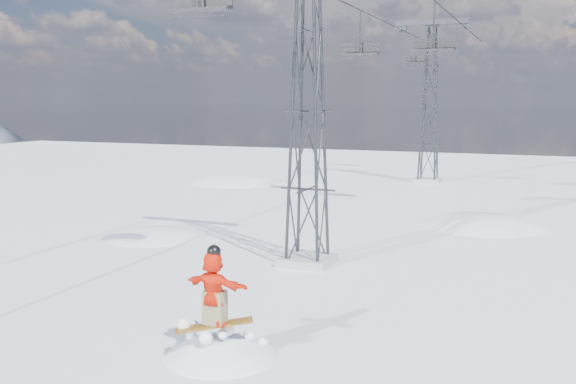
% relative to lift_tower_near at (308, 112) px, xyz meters
% --- Properties ---
extents(ground, '(120.00, 120.00, 0.00)m').
position_rel_lift_tower_near_xyz_m(ground, '(-0.80, -8.00, -5.47)').
color(ground, white).
rests_on(ground, ground).
extents(snow_terrain, '(39.00, 37.00, 22.00)m').
position_rel_lift_tower_near_xyz_m(snow_terrain, '(-5.57, 13.24, -15.06)').
color(snow_terrain, white).
rests_on(snow_terrain, ground).
extents(lift_tower_near, '(5.20, 1.80, 11.43)m').
position_rel_lift_tower_near_xyz_m(lift_tower_near, '(0.00, 0.00, 0.00)').
color(lift_tower_near, '#999999').
rests_on(lift_tower_near, ground).
extents(lift_tower_far, '(5.20, 1.80, 11.43)m').
position_rel_lift_tower_near_xyz_m(lift_tower_far, '(0.00, 25.00, 0.00)').
color(lift_tower_far, '#999999').
rests_on(lift_tower_far, ground).
extents(haul_cables, '(4.46, 51.00, 0.06)m').
position_rel_lift_tower_near_xyz_m(haul_cables, '(0.00, 11.50, 5.38)').
color(haul_cables, black).
rests_on(haul_cables, ground).
extents(lift_chair_near, '(2.03, 0.58, 2.52)m').
position_rel_lift_tower_near_xyz_m(lift_chair_near, '(-2.20, -3.55, 3.37)').
color(lift_chair_near, black).
rests_on(lift_chair_near, ground).
extents(lift_chair_mid, '(2.20, 0.63, 2.73)m').
position_rel_lift_tower_near_xyz_m(lift_chair_mid, '(2.20, 12.53, 3.19)').
color(lift_chair_mid, black).
rests_on(lift_chair_mid, ground).
extents(lift_chair_far, '(2.18, 0.63, 2.70)m').
position_rel_lift_tower_near_xyz_m(lift_chair_far, '(-2.20, 14.46, 3.22)').
color(lift_chair_far, black).
rests_on(lift_chair_far, ground).
extents(lift_chair_extra, '(1.84, 0.53, 2.28)m').
position_rel_lift_tower_near_xyz_m(lift_chair_extra, '(-2.20, 30.37, 3.56)').
color(lift_chair_extra, black).
rests_on(lift_chair_extra, ground).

